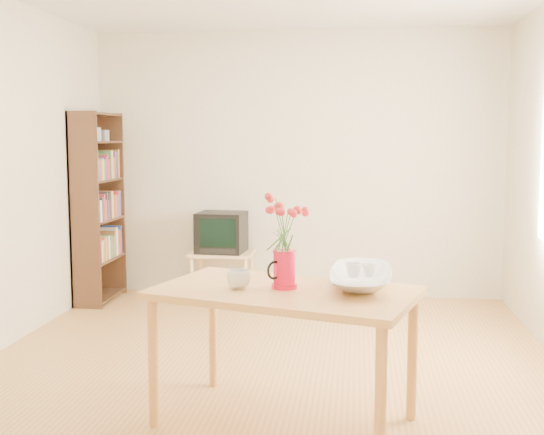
# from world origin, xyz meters

# --- Properties ---
(room) EXTENTS (4.50, 4.50, 4.50)m
(room) POSITION_xyz_m (0.03, 0.00, 1.30)
(room) COLOR #B37E3F
(room) RESTS_ON ground
(table) EXTENTS (1.54, 1.15, 0.75)m
(table) POSITION_xyz_m (0.21, -0.87, 0.67)
(table) COLOR #CA8A45
(table) RESTS_ON ground
(tv_stand) EXTENTS (0.60, 0.45, 0.46)m
(tv_stand) POSITION_xyz_m (-0.70, 1.97, 0.39)
(tv_stand) COLOR #E1BD7F
(tv_stand) RESTS_ON ground
(bookshelf) EXTENTS (0.28, 0.70, 1.80)m
(bookshelf) POSITION_xyz_m (-1.85, 1.75, 0.84)
(bookshelf) COLOR #341E11
(bookshelf) RESTS_ON ground
(pitcher) EXTENTS (0.16, 0.18, 0.21)m
(pitcher) POSITION_xyz_m (0.21, -0.84, 0.85)
(pitcher) COLOR red
(pitcher) RESTS_ON table
(flowers) EXTENTS (0.24, 0.24, 0.34)m
(flowers) POSITION_xyz_m (0.21, -0.84, 1.12)
(flowers) COLOR red
(flowers) RESTS_ON pitcher
(mug) EXTENTS (0.16, 0.16, 0.10)m
(mug) POSITION_xyz_m (-0.04, -0.88, 0.80)
(mug) COLOR white
(mug) RESTS_ON table
(bowl) EXTENTS (0.53, 0.53, 0.48)m
(bowl) POSITION_xyz_m (0.62, -0.71, 0.99)
(bowl) COLOR white
(bowl) RESTS_ON table
(teacup_a) EXTENTS (0.10, 0.10, 0.07)m
(teacup_a) POSITION_xyz_m (0.58, -0.71, 0.95)
(teacup_a) COLOR white
(teacup_a) RESTS_ON bowl
(teacup_b) EXTENTS (0.07, 0.07, 0.06)m
(teacup_b) POSITION_xyz_m (0.67, -0.69, 0.94)
(teacup_b) COLOR white
(teacup_b) RESTS_ON bowl
(television) EXTENTS (0.47, 0.44, 0.39)m
(television) POSITION_xyz_m (-0.70, 1.98, 0.66)
(television) COLOR black
(television) RESTS_ON tv_stand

